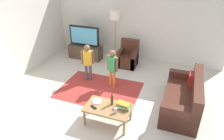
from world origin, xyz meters
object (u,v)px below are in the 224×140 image
soda_can (116,110)px  armchair (128,57)px  tv (84,36)px  child_near_tv (88,59)px  book_stack (124,105)px  tv_remote (94,107)px  couch (185,99)px  floor_lamp (115,18)px  tv_stand (86,52)px  coffee_table (108,109)px  plate (97,101)px  child_center (112,65)px  bottle (112,100)px

soda_can → armchair: bearing=101.5°
tv → child_near_tv: tv is taller
child_near_tv → soda_can: bearing=-48.8°
book_stack → tv_remote: (-0.61, -0.22, -0.05)m
couch → floor_lamp: bearing=141.2°
tv_stand → couch: size_ratio=0.67×
floor_lamp → child_near_tv: (-0.30, -1.53, -0.87)m
couch → child_near_tv: size_ratio=1.61×
tv → tv_remote: bearing=-60.0°
armchair → soda_can: (0.61, -3.00, 0.18)m
armchair → soda_can: armchair is taller
tv_stand → soda_can: bearing=-53.5°
armchair → tv: bearing=179.4°
couch → coffee_table: bearing=-145.3°
couch → book_stack: couch is taller
couch → plate: bearing=-152.2°
child_near_tv → book_stack: size_ratio=3.60×
coffee_table → soda_can: soda_can is taller
armchair → coffee_table: 2.90m
plate → tv: bearing=121.6°
tv_stand → coffee_table: 3.55m
floor_lamp → soda_can: bearing=-70.2°
couch → child_center: child_center is taller
tv_stand → child_center: child_center is taller
tv_remote → book_stack: bearing=47.6°
tv_stand → tv: 0.60m
tv_stand → child_center: 2.22m
tv_stand → soda_can: soda_can is taller
floor_lamp → bottle: 3.27m
couch → tv_remote: bearing=-146.9°
bottle → tv: bearing=126.8°
child_center → soda_can: child_center is taller
tv_remote → plate: (-0.02, 0.22, -0.00)m
bottle → tv_remote: bottle is taller
child_near_tv → child_center: same height
couch → floor_lamp: 3.42m
book_stack → coffee_table: bearing=-163.2°
book_stack → bottle: (-0.28, 0.02, 0.06)m
tv → bottle: bearing=-53.2°
bottle → plate: bearing=-176.7°
tv_stand → child_center: (1.60, -1.48, 0.43)m
soda_can → tv_stand: bearing=126.5°
tv → couch: size_ratio=0.61×
bottle → soda_can: bottle is taller
floor_lamp → book_stack: (1.26, -2.97, -1.06)m
tv → coffee_table: size_ratio=1.10×
bottle → tv_remote: size_ratio=1.72×
tv_stand → tv: tv is taller
tv → tv_remote: (1.74, -3.02, -0.42)m
tv → child_near_tv: 1.58m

